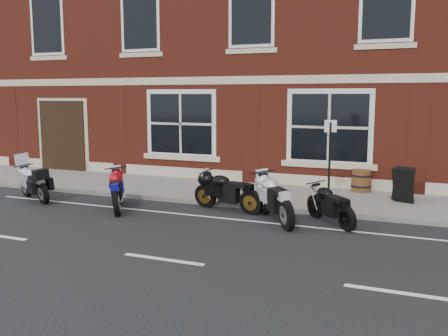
{
  "coord_description": "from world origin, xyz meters",
  "views": [
    {
      "loc": [
        4.29,
        -10.56,
        2.93
      ],
      "look_at": [
        -0.72,
        1.6,
        1.0
      ],
      "focal_mm": 40.0,
      "sensor_mm": 36.0,
      "label": 1
    }
  ],
  "objects_px": {
    "moto_touring_silver": "(34,182)",
    "moto_naked_black": "(331,203)",
    "moto_sport_red": "(119,189)",
    "moto_sport_silver": "(275,197)",
    "a_board_sign": "(403,185)",
    "parking_sign": "(330,156)",
    "barrel_planter": "(361,181)",
    "moto_sport_black": "(227,190)"
  },
  "relations": [
    {
      "from": "moto_touring_silver",
      "to": "moto_naked_black",
      "type": "height_order",
      "value": "moto_touring_silver"
    },
    {
      "from": "moto_touring_silver",
      "to": "moto_sport_red",
      "type": "height_order",
      "value": "moto_touring_silver"
    },
    {
      "from": "moto_sport_silver",
      "to": "a_board_sign",
      "type": "xyz_separation_m",
      "value": [
        2.68,
        2.78,
        0.0
      ]
    },
    {
      "from": "moto_sport_red",
      "to": "moto_sport_silver",
      "type": "relative_size",
      "value": 0.97
    },
    {
      "from": "moto_sport_silver",
      "to": "parking_sign",
      "type": "distance_m",
      "value": 2.14
    },
    {
      "from": "moto_sport_red",
      "to": "moto_sport_silver",
      "type": "distance_m",
      "value": 4.12
    },
    {
      "from": "parking_sign",
      "to": "moto_touring_silver",
      "type": "bearing_deg",
      "value": 176.5
    },
    {
      "from": "moto_sport_red",
      "to": "moto_sport_silver",
      "type": "bearing_deg",
      "value": -27.22
    },
    {
      "from": "moto_naked_black",
      "to": "barrel_planter",
      "type": "distance_m",
      "value": 3.63
    },
    {
      "from": "a_board_sign",
      "to": "moto_naked_black",
      "type": "bearing_deg",
      "value": -98.28
    },
    {
      "from": "moto_sport_black",
      "to": "moto_naked_black",
      "type": "bearing_deg",
      "value": -84.75
    },
    {
      "from": "moto_naked_black",
      "to": "parking_sign",
      "type": "bearing_deg",
      "value": 58.45
    },
    {
      "from": "a_board_sign",
      "to": "parking_sign",
      "type": "bearing_deg",
      "value": -128.94
    },
    {
      "from": "moto_sport_silver",
      "to": "parking_sign",
      "type": "bearing_deg",
      "value": 26.54
    },
    {
      "from": "moto_sport_silver",
      "to": "moto_naked_black",
      "type": "xyz_separation_m",
      "value": [
        1.24,
        0.24,
        -0.1
      ]
    },
    {
      "from": "moto_sport_black",
      "to": "barrel_planter",
      "type": "distance_m",
      "value": 4.4
    },
    {
      "from": "moto_sport_black",
      "to": "parking_sign",
      "type": "height_order",
      "value": "parking_sign"
    },
    {
      "from": "moto_touring_silver",
      "to": "barrel_planter",
      "type": "relative_size",
      "value": 2.72
    },
    {
      "from": "moto_sport_red",
      "to": "a_board_sign",
      "type": "bearing_deg",
      "value": -7.16
    },
    {
      "from": "a_board_sign",
      "to": "barrel_planter",
      "type": "bearing_deg",
      "value": 159.23
    },
    {
      "from": "moto_touring_silver",
      "to": "moto_sport_black",
      "type": "xyz_separation_m",
      "value": [
        5.52,
        0.84,
        0.01
      ]
    },
    {
      "from": "moto_touring_silver",
      "to": "parking_sign",
      "type": "height_order",
      "value": "parking_sign"
    },
    {
      "from": "moto_sport_red",
      "to": "moto_sport_black",
      "type": "distance_m",
      "value": 2.8
    },
    {
      "from": "moto_touring_silver",
      "to": "moto_sport_silver",
      "type": "relative_size",
      "value": 0.94
    },
    {
      "from": "moto_sport_black",
      "to": "moto_sport_silver",
      "type": "xyz_separation_m",
      "value": [
        1.45,
        -0.57,
        0.06
      ]
    },
    {
      "from": "moto_touring_silver",
      "to": "moto_naked_black",
      "type": "relative_size",
      "value": 1.26
    },
    {
      "from": "moto_sport_silver",
      "to": "moto_naked_black",
      "type": "relative_size",
      "value": 1.34
    },
    {
      "from": "moto_naked_black",
      "to": "moto_sport_black",
      "type": "bearing_deg",
      "value": 129.1
    },
    {
      "from": "moto_touring_silver",
      "to": "parking_sign",
      "type": "bearing_deg",
      "value": -47.85
    },
    {
      "from": "moto_touring_silver",
      "to": "moto_sport_red",
      "type": "relative_size",
      "value": 0.97
    },
    {
      "from": "moto_touring_silver",
      "to": "a_board_sign",
      "type": "height_order",
      "value": "moto_touring_silver"
    },
    {
      "from": "moto_sport_black",
      "to": "moto_sport_silver",
      "type": "distance_m",
      "value": 1.56
    },
    {
      "from": "moto_touring_silver",
      "to": "moto_naked_black",
      "type": "bearing_deg",
      "value": -58.75
    },
    {
      "from": "moto_touring_silver",
      "to": "moto_sport_silver",
      "type": "distance_m",
      "value": 6.98
    },
    {
      "from": "moto_sport_red",
      "to": "a_board_sign",
      "type": "height_order",
      "value": "a_board_sign"
    },
    {
      "from": "moto_sport_red",
      "to": "moto_naked_black",
      "type": "height_order",
      "value": "moto_sport_red"
    },
    {
      "from": "moto_sport_black",
      "to": "barrel_planter",
      "type": "relative_size",
      "value": 3.08
    },
    {
      "from": "barrel_planter",
      "to": "a_board_sign",
      "type": "bearing_deg",
      "value": -42.03
    },
    {
      "from": "moto_touring_silver",
      "to": "moto_sport_silver",
      "type": "xyz_separation_m",
      "value": [
        6.97,
        0.26,
        0.06
      ]
    },
    {
      "from": "moto_touring_silver",
      "to": "moto_sport_black",
      "type": "bearing_deg",
      "value": -53.66
    },
    {
      "from": "parking_sign",
      "to": "moto_naked_black",
      "type": "bearing_deg",
      "value": -95.59
    },
    {
      "from": "moto_sport_red",
      "to": "parking_sign",
      "type": "bearing_deg",
      "value": -9.12
    }
  ]
}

